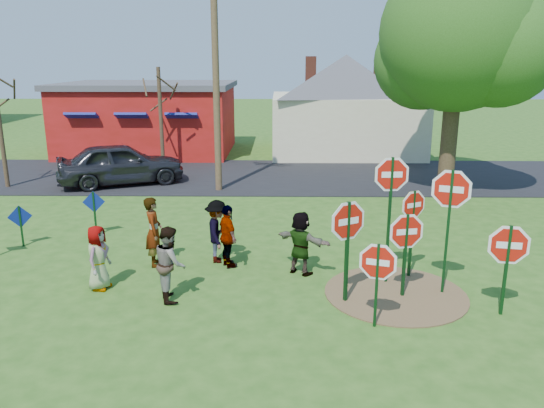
{
  "coord_description": "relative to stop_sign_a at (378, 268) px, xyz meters",
  "views": [
    {
      "loc": [
        1.86,
        -12.09,
        5.15
      ],
      "look_at": [
        1.66,
        1.41,
        1.45
      ],
      "focal_mm": 35.0,
      "sensor_mm": 36.0,
      "label": 1
    }
  ],
  "objects": [
    {
      "name": "stop_sign_a",
      "position": [
        0.0,
        0.0,
        0.0
      ],
      "size": [
        0.97,
        0.32,
        1.87
      ],
      "rotation": [
        0.0,
        0.0,
        -0.31
      ],
      "color": "#0E3615",
      "rests_on": "ground"
    },
    {
      "name": "stop_sign_b",
      "position": [
        0.63,
        2.17,
        1.07
      ],
      "size": [
        1.08,
        0.11,
        3.17
      ],
      "rotation": [
        0.0,
        0.0,
        0.09
      ],
      "color": "#0E3615",
      "rests_on": "ground"
    },
    {
      "name": "person_a",
      "position": [
        -6.06,
        1.72,
        -0.48
      ],
      "size": [
        0.61,
        0.82,
        1.53
      ],
      "primitive_type": "imported",
      "rotation": [
        0.0,
        0.0,
        1.4
      ],
      "color": "#42579B",
      "rests_on": "ground"
    },
    {
      "name": "person_e",
      "position": [
        -3.21,
        3.1,
        -0.43
      ],
      "size": [
        0.79,
        1.04,
        1.64
      ],
      "primitive_type": "imported",
      "rotation": [
        0.0,
        0.0,
        2.04
      ],
      "color": "#522F5B",
      "rests_on": "ground"
    },
    {
      "name": "blue_diamond_c",
      "position": [
        -9.21,
        4.57,
        -0.51
      ],
      "size": [
        0.61,
        0.25,
        1.2
      ],
      "rotation": [
        0.0,
        0.0,
        0.37
      ],
      "color": "#0E3615",
      "rests_on": "ground"
    },
    {
      "name": "suv",
      "position": [
        -8.57,
        12.21,
        -0.33
      ],
      "size": [
        5.54,
        3.9,
        1.75
      ],
      "primitive_type": "imported",
      "rotation": [
        0.0,
        0.0,
        1.97
      ],
      "color": "#292A2E",
      "rests_on": "road"
    },
    {
      "name": "utility_pole",
      "position": [
        -4.37,
        11.26,
        3.25
      ],
      "size": [
        2.02,
        0.76,
        8.55
      ],
      "rotation": [
        0.0,
        0.0,
        -0.32
      ],
      "color": "#4C3823",
      "rests_on": "ground"
    },
    {
      "name": "ground",
      "position": [
        -3.77,
        2.5,
        -1.25
      ],
      "size": [
        120.0,
        120.0,
        0.0
      ],
      "primitive_type": "plane",
      "color": "#2B5418",
      "rests_on": "ground"
    },
    {
      "name": "red_building",
      "position": [
        -9.27,
        20.49,
        0.72
      ],
      "size": [
        9.4,
        7.69,
        3.9
      ],
      "color": "maroon",
      "rests_on": "ground"
    },
    {
      "name": "stop_sign_g",
      "position": [
        -0.46,
        1.11,
        0.41
      ],
      "size": [
        1.02,
        0.58,
        2.43
      ],
      "rotation": [
        0.0,
        0.0,
        0.51
      ],
      "color": "#0E3615",
      "rests_on": "ground"
    },
    {
      "name": "person_d",
      "position": [
        -3.52,
        3.47,
        -0.42
      ],
      "size": [
        0.75,
        1.14,
        1.66
      ],
      "primitive_type": "imported",
      "rotation": [
        0.0,
        0.0,
        1.7
      ],
      "color": "#2D2D31",
      "rests_on": "ground"
    },
    {
      "name": "bare_tree_east",
      "position": [
        -7.53,
        15.55,
        1.87
      ],
      "size": [
        1.8,
        1.8,
        4.81
      ],
      "color": "#382819",
      "rests_on": "ground"
    },
    {
      "name": "stop_sign_f",
      "position": [
        2.73,
        0.57,
        0.17
      ],
      "size": [
        1.11,
        0.21,
        2.09
      ],
      "rotation": [
        0.0,
        0.0,
        -0.17
      ],
      "color": "#0E3615",
      "rests_on": "ground"
    },
    {
      "name": "leafy_tree",
      "position": [
        4.76,
        10.83,
        4.52
      ],
      "size": [
        6.3,
        5.75,
        8.95
      ],
      "color": "#382819",
      "rests_on": "ground"
    },
    {
      "name": "person_b",
      "position": [
        -5.11,
        3.2,
        -0.34
      ],
      "size": [
        0.55,
        0.73,
        1.81
      ],
      "primitive_type": "imported",
      "rotation": [
        0.0,
        0.0,
        1.77
      ],
      "color": "#247B73",
      "rests_on": "ground"
    },
    {
      "name": "cream_house",
      "position": [
        1.73,
        20.5,
        1.68
      ],
      "size": [
        9.4,
        9.4,
        6.5
      ],
      "color": "beige",
      "rests_on": "ground"
    },
    {
      "name": "road",
      "position": [
        -3.77,
        14.0,
        -1.23
      ],
      "size": [
        120.0,
        7.5,
        0.04
      ],
      "primitive_type": "cube",
      "color": "black",
      "rests_on": "ground"
    },
    {
      "name": "stop_sign_c",
      "position": [
        1.81,
        1.59,
        0.87
      ],
      "size": [
        1.1,
        0.41,
        3.02
      ],
      "rotation": [
        0.0,
        0.0,
        -0.34
      ],
      "color": "#0E3615",
      "rests_on": "ground"
    },
    {
      "name": "person_c",
      "position": [
        -4.29,
        1.21,
        -0.41
      ],
      "size": [
        0.85,
        0.97,
        1.67
      ],
      "primitive_type": "imported",
      "rotation": [
        0.0,
        0.0,
        1.88
      ],
      "color": "brown",
      "rests_on": "ground"
    },
    {
      "name": "stop_sign_e",
      "position": [
        0.86,
        1.39,
        0.14
      ],
      "size": [
        1.05,
        0.24,
        2.07
      ],
      "rotation": [
        0.0,
        0.0,
        0.21
      ],
      "color": "#0E3615",
      "rests_on": "ground"
    },
    {
      "name": "person_f",
      "position": [
        -1.38,
        2.69,
        -0.45
      ],
      "size": [
        1.49,
        1.22,
        1.6
      ],
      "primitive_type": "imported",
      "rotation": [
        0.0,
        0.0,
        2.54
      ],
      "color": "#245331",
      "rests_on": "ground"
    },
    {
      "name": "dirt_patch",
      "position": [
        0.73,
        1.5,
        -1.23
      ],
      "size": [
        3.2,
        3.2,
        0.03
      ],
      "primitive_type": "cylinder",
      "color": "brown",
      "rests_on": "ground"
    },
    {
      "name": "stop_sign_d",
      "position": [
        1.26,
        2.51,
        0.4
      ],
      "size": [
        0.83,
        0.44,
        2.29
      ],
      "rotation": [
        0.0,
        0.0,
        0.48
      ],
      "color": "#0E3615",
      "rests_on": "ground"
    },
    {
      "name": "blue_diamond_d",
      "position": [
        -7.44,
        5.54,
        -0.39
      ],
      "size": [
        0.65,
        0.11,
        1.38
      ],
      "rotation": [
        0.0,
        0.0,
        0.14
      ],
      "color": "#0E3615",
      "rests_on": "ground"
    }
  ]
}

